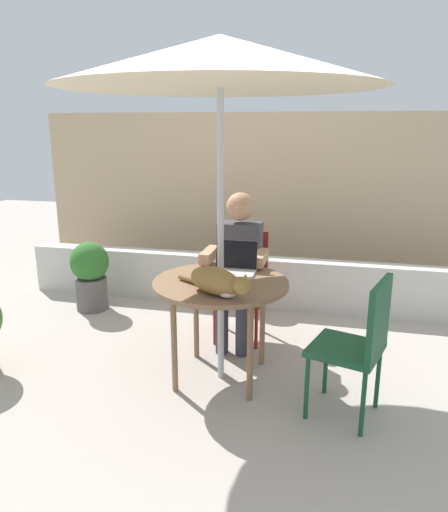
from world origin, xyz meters
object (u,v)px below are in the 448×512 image
patio_umbrella (220,62)px  potted_plant_corner (90,273)px  chair_empty (361,338)px  potted_plant_near_fence (250,274)px  person_seated (238,261)px  patio_table (221,290)px  cat (218,282)px  laptop (235,263)px  chair_occupied (242,276)px

patio_umbrella → potted_plant_corner: bearing=147.1°
chair_empty → potted_plant_near_fence: chair_empty is taller
person_seated → patio_table: bearing=-90.0°
patio_table → person_seated: person_seated is taller
patio_table → potted_plant_near_fence: patio_table is taller
person_seated → cat: size_ratio=2.20×
patio_umbrella → person_seated: (-0.00, 0.59, -1.41)m
person_seated → potted_plant_near_fence: person_seated is taller
patio_table → laptop: bearing=78.0°
laptop → cat: size_ratio=0.54×
person_seated → laptop: person_seated is taller
potted_plant_near_fence → potted_plant_corner: bearing=-163.3°
chair_empty → cat: (-0.87, 0.03, 0.28)m
chair_occupied → potted_plant_corner: bearing=171.1°
chair_occupied → potted_plant_near_fence: chair_occupied is taller
patio_table → chair_empty: bearing=-17.7°
patio_umbrella → chair_occupied: (0.00, 0.75, -1.58)m
potted_plant_near_fence → person_seated: bearing=-86.3°
potted_plant_corner → laptop: bearing=-25.5°
person_seated → cat: person_seated is taller
patio_umbrella → chair_empty: size_ratio=2.53×
patio_table → potted_plant_near_fence: size_ratio=1.48×
patio_table → potted_plant_corner: bearing=147.1°
chair_occupied → potted_plant_corner: 1.56m
patio_umbrella → chair_empty: bearing=-17.7°
laptop → potted_plant_corner: (-1.58, 0.75, -0.42)m
potted_plant_corner → chair_occupied: bearing=-8.9°
chair_occupied → laptop: 0.57m
laptop → cat: bearing=-90.4°
potted_plant_near_fence → potted_plant_corner: size_ratio=0.94×
chair_empty → potted_plant_corner: bearing=152.3°
person_seated → cat: 0.87m
patio_table → person_seated: (-0.00, 0.59, 0.04)m
potted_plant_near_fence → patio_table: bearing=-87.8°
chair_occupied → potted_plant_corner: size_ratio=1.33×
patio_table → person_seated: size_ratio=0.75×
patio_table → chair_empty: 0.97m
patio_umbrella → potted_plant_corner: 2.53m
chair_occupied → chair_empty: (0.92, -1.05, 0.00)m
chair_occupied → cat: chair_occupied is taller
chair_empty → laptop: bearing=148.6°
chair_empty → patio_table: bearing=162.3°
cat → patio_table: bearing=100.0°
patio_table → potted_plant_corner: (-1.53, 0.99, -0.29)m
person_seated → chair_occupied: bearing=90.0°
laptop → potted_plant_near_fence: (-0.11, 1.20, -0.45)m
patio_umbrella → chair_empty: patio_umbrella is taller
laptop → cat: 0.50m
chair_occupied → person_seated: size_ratio=0.72×
chair_occupied → chair_empty: size_ratio=1.00×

